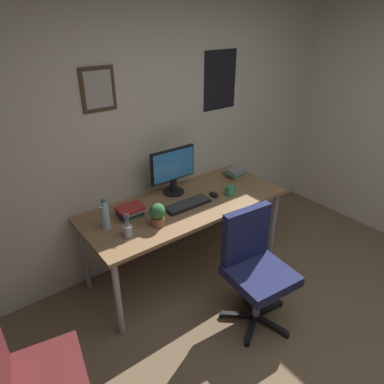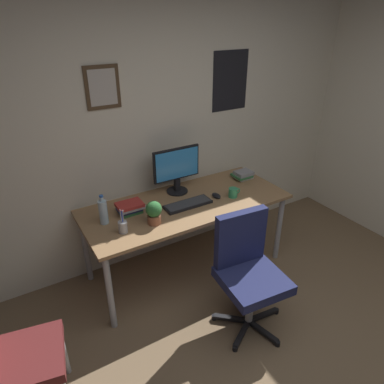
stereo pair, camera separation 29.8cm
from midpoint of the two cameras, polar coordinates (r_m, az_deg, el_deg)
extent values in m
cube|color=beige|center=(3.30, -7.98, 10.23)|extent=(4.40, 0.08, 2.60)
cube|color=#4C3823|center=(2.93, -18.05, 15.61)|extent=(0.28, 0.02, 0.34)
cube|color=beige|center=(2.92, -17.97, 15.59)|extent=(0.22, 0.00, 0.28)
cube|color=black|center=(3.56, 2.10, 17.72)|extent=(0.40, 0.01, 0.56)
cube|color=#936D47|center=(3.13, -3.84, -2.08)|extent=(1.85, 0.77, 0.03)
cylinder|color=#9EA0A5|center=(2.80, -15.10, -16.61)|extent=(0.05, 0.05, 0.71)
cylinder|color=#9EA0A5|center=(3.61, 10.87, -5.06)|extent=(0.05, 0.05, 0.71)
cylinder|color=#9EA0A5|center=(3.30, -19.73, -9.83)|extent=(0.05, 0.05, 0.71)
cylinder|color=#9EA0A5|center=(4.00, 4.03, -1.13)|extent=(0.05, 0.05, 0.71)
cube|color=#1E234C|center=(2.77, 8.00, -13.44)|extent=(0.50, 0.50, 0.08)
cube|color=#1E234C|center=(2.73, 5.70, -6.95)|extent=(0.42, 0.11, 0.45)
cylinder|color=#9EA0A5|center=(2.94, 7.67, -17.14)|extent=(0.07, 0.07, 0.42)
cube|color=black|center=(3.13, 9.57, -18.39)|extent=(0.28, 0.07, 0.03)
cylinder|color=black|center=(3.21, 11.54, -17.51)|extent=(0.04, 0.04, 0.04)
cube|color=black|center=(3.15, 6.53, -17.70)|extent=(0.15, 0.27, 0.03)
cylinder|color=black|center=(3.26, 5.65, -16.22)|extent=(0.04, 0.04, 0.04)
cube|color=black|center=(3.06, 4.68, -19.43)|extent=(0.24, 0.22, 0.03)
cylinder|color=black|center=(3.07, 1.89, -19.53)|extent=(0.04, 0.04, 0.04)
cube|color=black|center=(2.97, 6.68, -21.34)|extent=(0.26, 0.18, 0.03)
cylinder|color=black|center=(2.89, 5.82, -23.50)|extent=(0.04, 0.04, 0.04)
cube|color=black|center=(3.02, 9.82, -20.62)|extent=(0.10, 0.28, 0.03)
cylinder|color=black|center=(2.99, 12.26, -21.95)|extent=(0.04, 0.04, 0.04)
cube|color=#591E1E|center=(2.42, -26.44, -25.32)|extent=(0.49, 0.49, 0.07)
cylinder|color=#9EA0A5|center=(2.70, -21.41, -24.83)|extent=(0.04, 0.04, 0.41)
cylinder|color=black|center=(3.30, -5.58, -0.03)|extent=(0.20, 0.20, 0.01)
cube|color=black|center=(3.27, -5.64, 1.01)|extent=(0.05, 0.04, 0.12)
cube|color=black|center=(3.19, -5.86, 4.42)|extent=(0.46, 0.02, 0.30)
cube|color=#338CD8|center=(3.18, -5.67, 4.32)|extent=(0.43, 0.00, 0.27)
cube|color=black|center=(3.07, -3.52, -2.13)|extent=(0.43, 0.15, 0.02)
cube|color=#38383A|center=(3.07, -3.53, -1.92)|extent=(0.41, 0.13, 0.00)
ellipsoid|color=black|center=(3.22, 0.95, -0.47)|extent=(0.06, 0.11, 0.04)
cylinder|color=silver|center=(2.83, -16.92, -4.06)|extent=(0.07, 0.07, 0.20)
cylinder|color=silver|center=(2.78, -17.25, -1.95)|extent=(0.03, 0.03, 0.04)
cylinder|color=#2659B2|center=(2.76, -17.32, -1.49)|extent=(0.03, 0.03, 0.01)
cylinder|color=#2D8C59|center=(3.24, 3.61, 0.17)|extent=(0.08, 0.08, 0.09)
torus|color=#2D8C59|center=(3.27, 4.33, 0.50)|extent=(0.05, 0.01, 0.05)
cylinder|color=brown|center=(2.81, -8.65, -4.82)|extent=(0.11, 0.11, 0.07)
sphere|color=#2D6B33|center=(2.77, -8.79, -3.20)|extent=(0.13, 0.13, 0.13)
ellipsoid|color=#287A38|center=(2.77, -9.60, -3.11)|extent=(0.07, 0.08, 0.02)
ellipsoid|color=#287A38|center=(2.79, -8.54, -2.36)|extent=(0.07, 0.08, 0.02)
ellipsoid|color=#287A38|center=(2.73, -8.95, -3.59)|extent=(0.08, 0.07, 0.02)
cylinder|color=#9EA0A5|center=(2.72, -13.57, -6.32)|extent=(0.07, 0.07, 0.09)
cylinder|color=#263FBF|center=(2.68, -13.70, -4.92)|extent=(0.01, 0.01, 0.13)
cylinder|color=red|center=(2.68, -13.77, -4.87)|extent=(0.01, 0.01, 0.13)
cylinder|color=black|center=(2.68, -13.73, -4.90)|extent=(0.01, 0.01, 0.13)
cylinder|color=#9EA0A5|center=(2.68, -13.57, -4.79)|extent=(0.01, 0.03, 0.14)
cylinder|color=#9EA0A5|center=(2.67, -13.88, -4.89)|extent=(0.01, 0.02, 0.14)
cube|color=silver|center=(3.64, 4.81, 2.80)|extent=(0.16, 0.14, 0.03)
cube|color=#33723F|center=(3.61, 4.60, 3.01)|extent=(0.17, 0.17, 0.02)
cube|color=gray|center=(3.60, 4.91, 3.41)|extent=(0.17, 0.14, 0.03)
cube|color=#33723F|center=(2.98, -12.61, -3.79)|extent=(0.17, 0.12, 0.02)
cube|color=navy|center=(2.97, -12.96, -3.34)|extent=(0.19, 0.14, 0.03)
cube|color=gray|center=(2.96, -12.62, -2.91)|extent=(0.21, 0.17, 0.02)
cube|color=#B22D28|center=(2.94, -12.92, -2.66)|extent=(0.22, 0.16, 0.03)
camera|label=1|loc=(0.15, -92.86, -1.48)|focal=32.70mm
camera|label=2|loc=(0.15, 87.14, 1.48)|focal=32.70mm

